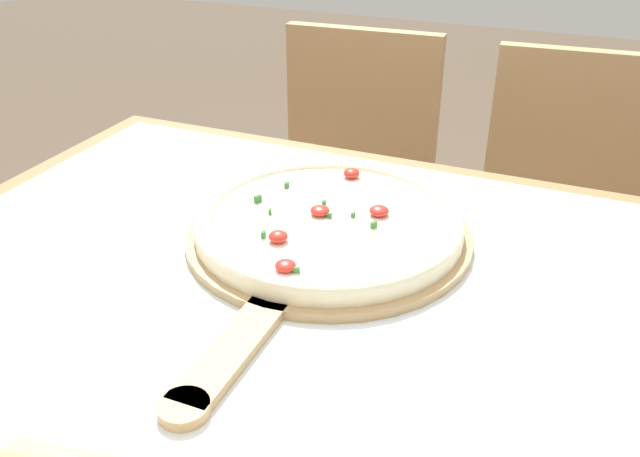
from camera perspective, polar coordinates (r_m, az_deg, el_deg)
dining_table at (r=0.89m, az=0.35°, el=-12.12°), size 1.17×0.85×0.77m
towel_cloth at (r=0.81m, az=0.38°, el=-5.21°), size 1.09×0.77×0.00m
pizza_peel at (r=0.89m, az=0.26°, el=-1.04°), size 0.38×0.57×0.01m
pizza at (r=0.90m, az=0.74°, el=0.57°), size 0.36×0.36×0.03m
chair_left at (r=1.68m, az=2.48°, el=3.43°), size 0.42×0.42×0.87m
chair_right at (r=1.60m, az=19.70°, el=0.17°), size 0.43×0.43×0.87m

